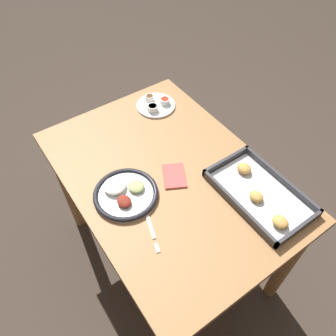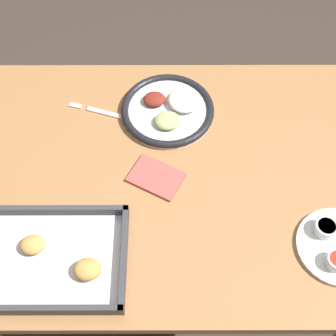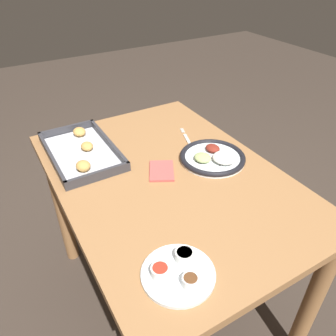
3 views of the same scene
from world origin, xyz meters
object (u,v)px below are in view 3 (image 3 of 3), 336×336
saucer_plate (178,272)px  napkin (162,171)px  baking_tray (82,151)px  dinner_plate (214,158)px  fork (189,142)px

saucer_plate → napkin: size_ratio=1.25×
baking_tray → napkin: size_ratio=2.63×
dinner_plate → fork: dinner_plate is taller
dinner_plate → saucer_plate: bearing=133.8°
dinner_plate → saucer_plate: size_ratio=1.33×
saucer_plate → napkin: (0.40, -0.18, -0.01)m
saucer_plate → baking_tray: size_ratio=0.48×
dinner_plate → napkin: size_ratio=1.66×
dinner_plate → napkin: 0.21m
dinner_plate → napkin: (0.03, 0.20, -0.01)m
fork → napkin: bearing=139.6°
fork → napkin: napkin is taller
baking_tray → saucer_plate: bearing=-177.5°
fork → dinner_plate: bearing=-159.0°
fork → saucer_plate: size_ratio=1.13×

